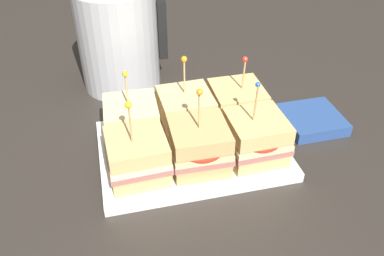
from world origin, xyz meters
name	(u,v)px	position (x,y,z in m)	size (l,w,h in m)	color
ground_plane	(192,154)	(0.00, 0.00, 0.00)	(6.00, 6.00, 0.00)	#2D2823
serving_platter	(192,150)	(0.00, 0.00, 0.01)	(0.34, 0.24, 0.02)	white
sandwich_front_left	(137,156)	(-0.10, -0.05, 0.06)	(0.10, 0.10, 0.15)	tan
sandwich_front_center	(198,146)	(0.00, -0.05, 0.06)	(0.10, 0.10, 0.15)	tan
sandwich_front_right	(256,138)	(0.10, -0.05, 0.06)	(0.10, 0.10, 0.15)	tan
sandwich_back_left	(132,121)	(-0.10, 0.05, 0.06)	(0.10, 0.10, 0.14)	beige
sandwich_back_center	(186,113)	(0.00, 0.05, 0.06)	(0.10, 0.10, 0.15)	#DBB77A
sandwich_back_right	(237,106)	(0.10, 0.05, 0.06)	(0.10, 0.10, 0.15)	tan
kettle_steel	(118,37)	(-0.10, 0.29, 0.12)	(0.20, 0.18, 0.26)	#B7BABF
napkin_stack	(312,120)	(0.26, 0.03, 0.01)	(0.11, 0.11, 0.02)	navy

